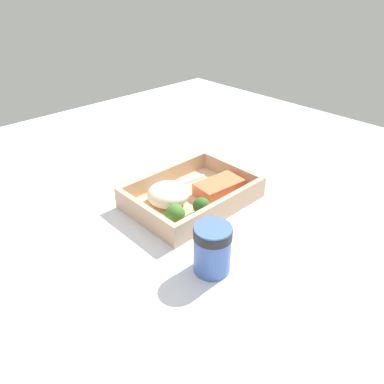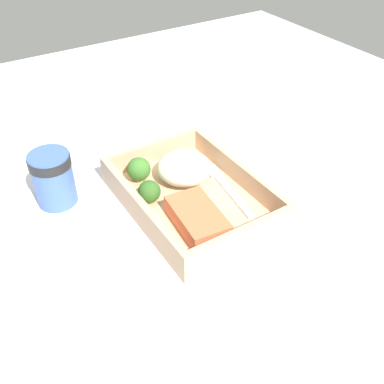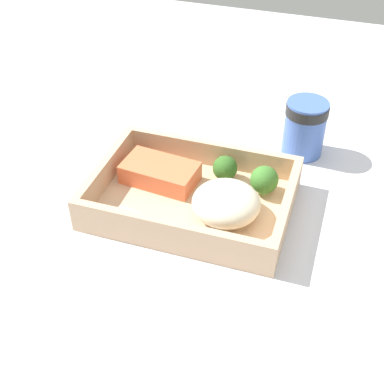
{
  "view_description": "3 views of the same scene",
  "coord_description": "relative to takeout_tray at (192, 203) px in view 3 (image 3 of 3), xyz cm",
  "views": [
    {
      "loc": [
        50.93,
        53.64,
        47.58
      ],
      "look_at": [
        0.0,
        0.0,
        2.7
      ],
      "focal_mm": 35.0,
      "sensor_mm": 36.0,
      "label": 1
    },
    {
      "loc": [
        -49.79,
        31.3,
        49.03
      ],
      "look_at": [
        0.0,
        0.0,
        2.7
      ],
      "focal_mm": 42.0,
      "sensor_mm": 36.0,
      "label": 2
    },
    {
      "loc": [
        18.72,
        -56.93,
        51.77
      ],
      "look_at": [
        0.0,
        0.0,
        2.7
      ],
      "focal_mm": 50.0,
      "sensor_mm": 36.0,
      "label": 3
    }
  ],
  "objects": [
    {
      "name": "ground_plane",
      "position": [
        0.0,
        0.0,
        -1.6
      ],
      "size": [
        160.0,
        160.0,
        2.0
      ],
      "primitive_type": "cube",
      "color": "silver"
    },
    {
      "name": "salmon_fillet",
      "position": [
        -6.05,
        2.85,
        2.12
      ],
      "size": [
        11.77,
        7.51,
        3.03
      ],
      "primitive_type": "cube",
      "rotation": [
        0.0,
        0.0,
        -0.1
      ],
      "color": "#F26F45",
      "rests_on": "takeout_tray"
    },
    {
      "name": "paper_cup",
      "position": [
        13.07,
        18.99,
        4.7
      ],
      "size": [
        6.88,
        6.88,
        9.48
      ],
      "color": "#4669B9",
      "rests_on": "ground_plane"
    },
    {
      "name": "tray_rim",
      "position": [
        0.0,
        0.0,
        2.59
      ],
      "size": [
        28.65,
        20.43,
        3.99
      ],
      "color": "#D1AA85",
      "rests_on": "takeout_tray"
    },
    {
      "name": "broccoli_floret_1",
      "position": [
        9.53,
        5.02,
        2.9
      ],
      "size": [
        4.17,
        4.17,
        4.46
      ],
      "color": "#80AA60",
      "rests_on": "takeout_tray"
    },
    {
      "name": "mashed_potatoes",
      "position": [
        5.62,
        -1.88,
        3.03
      ],
      "size": [
        9.62,
        9.52,
        4.86
      ],
      "primitive_type": "ellipsoid",
      "color": "silver",
      "rests_on": "takeout_tray"
    },
    {
      "name": "fork",
      "position": [
        -0.44,
        -6.67,
        0.82
      ],
      "size": [
        15.88,
        3.84,
        0.44
      ],
      "color": "white",
      "rests_on": "takeout_tray"
    },
    {
      "name": "takeout_tray",
      "position": [
        0.0,
        0.0,
        0.0
      ],
      "size": [
        28.65,
        20.43,
        1.2
      ],
      "primitive_type": "cube",
      "color": "#D1AA85",
      "rests_on": "ground_plane"
    },
    {
      "name": "broccoli_floret_2",
      "position": [
        3.2,
        6.31,
        2.66
      ],
      "size": [
        3.79,
        3.79,
        4.02
      ],
      "color": "#7D9951",
      "rests_on": "takeout_tray"
    }
  ]
}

